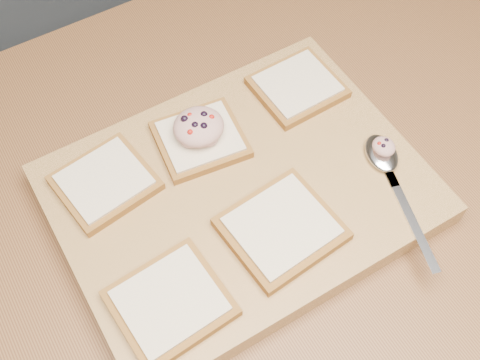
% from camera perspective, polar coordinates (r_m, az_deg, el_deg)
% --- Properties ---
extents(ground, '(4.00, 4.00, 0.00)m').
position_cam_1_polar(ground, '(1.67, 3.27, -15.08)').
color(ground, '#515459').
rests_on(ground, ground).
extents(island_counter, '(2.00, 0.80, 0.90)m').
position_cam_1_polar(island_counter, '(1.24, 4.30, -8.90)').
color(island_counter, slate).
rests_on(island_counter, ground).
extents(cutting_board, '(0.46, 0.35, 0.04)m').
position_cam_1_polar(cutting_board, '(0.78, -0.00, -1.31)').
color(cutting_board, tan).
rests_on(cutting_board, island_counter).
extents(bread_far_left, '(0.13, 0.12, 0.02)m').
position_cam_1_polar(bread_far_left, '(0.78, -12.69, -0.20)').
color(bread_far_left, brown).
rests_on(bread_far_left, cutting_board).
extents(bread_far_center, '(0.12, 0.12, 0.02)m').
position_cam_1_polar(bread_far_center, '(0.80, -3.79, 3.90)').
color(bread_far_center, brown).
rests_on(bread_far_center, cutting_board).
extents(bread_far_right, '(0.12, 0.11, 0.02)m').
position_cam_1_polar(bread_far_right, '(0.86, 5.46, 8.81)').
color(bread_far_right, brown).
rests_on(bread_far_right, cutting_board).
extents(bread_near_left, '(0.13, 0.12, 0.02)m').
position_cam_1_polar(bread_near_left, '(0.70, -6.64, -11.49)').
color(bread_near_left, brown).
rests_on(bread_near_left, cutting_board).
extents(bread_near_center, '(0.14, 0.13, 0.02)m').
position_cam_1_polar(bread_near_center, '(0.73, 3.95, -4.60)').
color(bread_near_center, brown).
rests_on(bread_near_center, cutting_board).
extents(tuna_salad_dollop, '(0.07, 0.06, 0.03)m').
position_cam_1_polar(tuna_salad_dollop, '(0.79, -3.96, 5.09)').
color(tuna_salad_dollop, tan).
rests_on(tuna_salad_dollop, bread_far_center).
extents(spoon, '(0.08, 0.20, 0.01)m').
position_cam_1_polar(spoon, '(0.80, 13.65, 1.62)').
color(spoon, silver).
rests_on(spoon, cutting_board).
extents(spoon_salad, '(0.03, 0.03, 0.02)m').
position_cam_1_polar(spoon_salad, '(0.80, 13.48, 3.12)').
color(spoon_salad, tan).
rests_on(spoon_salad, spoon).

